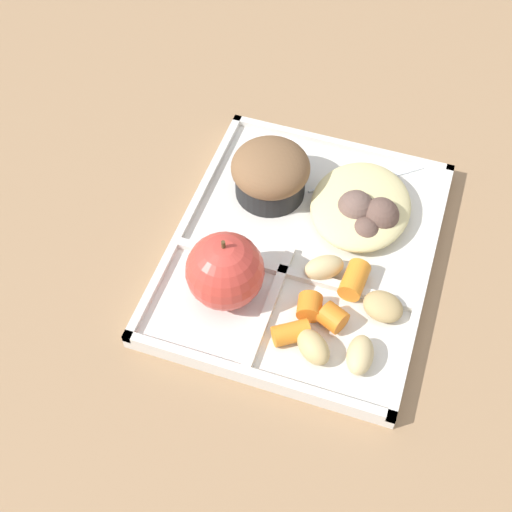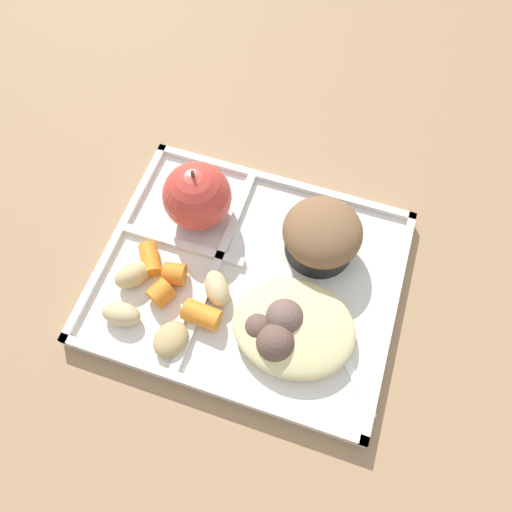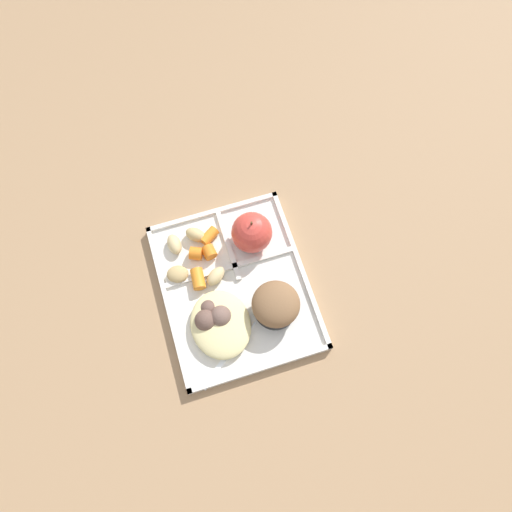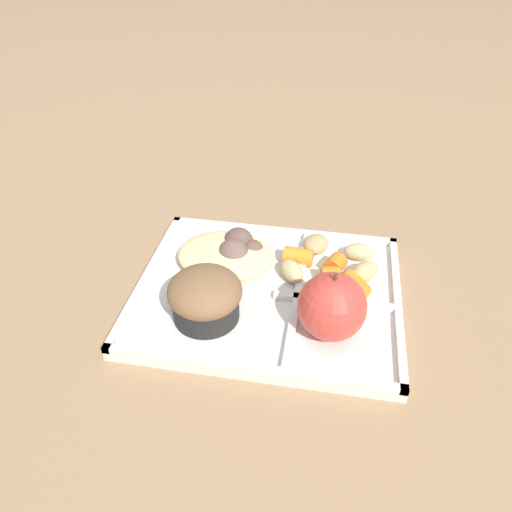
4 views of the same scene
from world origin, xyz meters
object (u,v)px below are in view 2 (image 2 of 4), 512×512
Objects in this scene: lunch_tray at (248,277)px; plastic_fork at (335,336)px; green_apple at (197,196)px; bran_muffin at (322,235)px.

plastic_fork is at bearing -18.99° from lunch_tray.
plastic_fork is (0.18, -0.09, -0.04)m from green_apple.
lunch_tray is 3.78× the size of bran_muffin.
green_apple is 0.68× the size of plastic_fork.
green_apple is 0.99× the size of bran_muffin.
green_apple reaches higher than bran_muffin.
bran_muffin is 0.69× the size of plastic_fork.
bran_muffin is at bearing 40.80° from lunch_tray.
lunch_tray is 0.10m from green_apple.
green_apple is (-0.07, 0.05, 0.04)m from lunch_tray.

